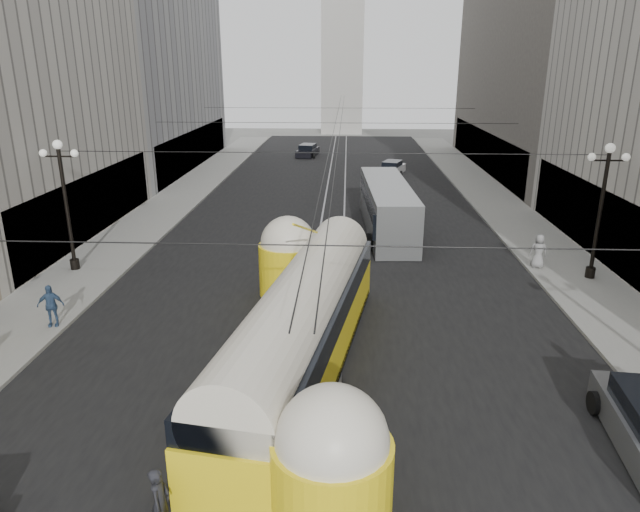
# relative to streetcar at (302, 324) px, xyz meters

# --- Properties ---
(road) EXTENTS (20.00, 85.00, 0.02)m
(road) POSITION_rel_streetcar_xyz_m (0.50, 23.73, -1.78)
(road) COLOR black
(road) RESTS_ON ground
(sidewalk_left) EXTENTS (4.00, 72.00, 0.15)m
(sidewalk_left) POSITION_rel_streetcar_xyz_m (-11.50, 27.23, -1.70)
(sidewalk_left) COLOR gray
(sidewalk_left) RESTS_ON ground
(sidewalk_right) EXTENTS (4.00, 72.00, 0.15)m
(sidewalk_right) POSITION_rel_streetcar_xyz_m (12.50, 27.23, -1.70)
(sidewalk_right) COLOR gray
(sidewalk_right) RESTS_ON ground
(rail_left) EXTENTS (0.12, 85.00, 0.04)m
(rail_left) POSITION_rel_streetcar_xyz_m (-0.25, 23.73, -1.78)
(rail_left) COLOR gray
(rail_left) RESTS_ON ground
(rail_right) EXTENTS (0.12, 85.00, 0.04)m
(rail_right) POSITION_rel_streetcar_xyz_m (1.25, 23.73, -1.78)
(rail_right) COLOR gray
(rail_right) RESTS_ON ground
(building_left_far) EXTENTS (12.60, 28.60, 28.60)m
(building_left_far) POSITION_rel_streetcar_xyz_m (-19.49, 39.23, 12.53)
(building_left_far) COLOR #999999
(building_left_far) RESTS_ON ground
(distant_tower) EXTENTS (6.00, 6.00, 31.36)m
(distant_tower) POSITION_rel_streetcar_xyz_m (0.50, 71.23, 13.19)
(distant_tower) COLOR #B2AFA8
(distant_tower) RESTS_ON ground
(lamppost_left_mid) EXTENTS (1.86, 0.44, 6.37)m
(lamppost_left_mid) POSITION_rel_streetcar_xyz_m (-12.10, 9.23, 1.97)
(lamppost_left_mid) COLOR black
(lamppost_left_mid) RESTS_ON sidewalk_left
(lamppost_right_mid) EXTENTS (1.86, 0.44, 6.37)m
(lamppost_right_mid) POSITION_rel_streetcar_xyz_m (13.10, 9.23, 1.97)
(lamppost_right_mid) COLOR black
(lamppost_right_mid) RESTS_ON sidewalk_right
(catenary) EXTENTS (25.00, 72.00, 0.23)m
(catenary) POSITION_rel_streetcar_xyz_m (0.62, 22.72, 4.10)
(catenary) COLOR black
(catenary) RESTS_ON ground
(streetcar) EXTENTS (4.94, 16.40, 3.64)m
(streetcar) POSITION_rel_streetcar_xyz_m (0.00, 0.00, 0.00)
(streetcar) COLOR yellow
(streetcar) RESTS_ON ground
(city_bus) EXTENTS (3.01, 11.84, 2.98)m
(city_bus) POSITION_rel_streetcar_xyz_m (3.88, 17.28, -0.15)
(city_bus) COLOR gray
(city_bus) RESTS_ON ground
(sedan_white_far) EXTENTS (2.88, 4.29, 1.26)m
(sedan_white_far) POSITION_rel_streetcar_xyz_m (5.62, 36.61, -1.21)
(sedan_white_far) COLOR white
(sedan_white_far) RESTS_ON ground
(sedan_dark_far) EXTENTS (2.48, 4.52, 1.35)m
(sedan_dark_far) POSITION_rel_streetcar_xyz_m (-3.04, 47.22, -1.17)
(sedan_dark_far) COLOR black
(sedan_dark_far) RESTS_ON ground
(pedestrian_crossing_a) EXTENTS (0.42, 0.62, 1.69)m
(pedestrian_crossing_a) POSITION_rel_streetcar_xyz_m (-2.56, -7.12, -0.93)
(pedestrian_crossing_a) COLOR black
(pedestrian_crossing_a) RESTS_ON ground
(pedestrian_sidewalk_right) EXTENTS (0.91, 0.64, 1.71)m
(pedestrian_sidewalk_right) POSITION_rel_streetcar_xyz_m (11.00, 10.55, -0.77)
(pedestrian_sidewalk_right) COLOR gray
(pedestrian_sidewalk_right) RESTS_ON sidewalk_right
(pedestrian_sidewalk_left) EXTENTS (1.09, 0.77, 1.69)m
(pedestrian_sidewalk_left) POSITION_rel_streetcar_xyz_m (-10.00, 2.82, -0.78)
(pedestrian_sidewalk_left) COLOR #344F72
(pedestrian_sidewalk_left) RESTS_ON sidewalk_left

